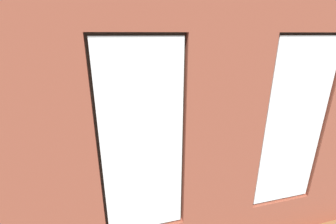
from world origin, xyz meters
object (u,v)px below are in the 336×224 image
Objects in this scene: potted_plant_between_couches at (270,165)px; couch_left at (255,124)px; cup_ceramic at (170,134)px; candle_jar at (157,132)px; coffee_table at (165,137)px; potted_plant_foreground_right at (61,108)px; couch_by_window at (199,194)px; potted_plant_corner_near_left at (224,95)px; remote_silver at (165,134)px; remote_black at (179,130)px; tv_flatscreen at (31,126)px; potted_plant_by_left_couch at (219,108)px; media_console at (36,147)px; remote_gray at (148,138)px; papasan_chair at (137,109)px.

couch_left is at bearing -120.00° from potted_plant_between_couches.
candle_jar reaches higher than cup_ceramic.
couch_left is 1.37× the size of coffee_table.
candle_jar reaches higher than coffee_table.
potted_plant_foreground_right is at bearing -114.86° from couch_left.
candle_jar is at bearing -90.33° from couch_left.
couch_by_window is 5.32m from potted_plant_corner_near_left.
candle_jar is 0.21m from remote_silver.
cup_ceramic is (-0.11, 0.11, 0.10)m from coffee_table.
remote_black is at bearing -140.64° from cup_ceramic.
tv_flatscreen reaches higher than potted_plant_by_left_couch.
potted_plant_corner_near_left is at bearing -162.25° from media_console.
couch_left is 11.78× the size of remote_silver.
potted_plant_foreground_right is at bearing 14.05° from remote_gray.
candle_jar is 0.33m from remote_gray.
couch_left reaches higher than papasan_chair.
remote_silver is at bearing -88.17° from couch_left.
couch_by_window reaches higher than papasan_chair.
tv_flatscreen reaches higher than remote_gray.
remote_black is at bearing 144.38° from potted_plant_foreground_right.
papasan_chair is at bearing -79.44° from coffee_table.
remote_silver is at bearing -88.45° from couch_by_window.
media_console is (3.03, -0.53, -0.23)m from remote_silver.
potted_plant_foreground_right is 0.96× the size of potted_plant_corner_near_left.
couch_left is 2.69m from potted_plant_between_couches.
potted_plant_by_left_couch is at bearing -120.76° from couch_by_window.
tv_flatscreen is at bearing 17.72° from potted_plant_corner_near_left.
couch_by_window is 2.11m from remote_silver.
tv_flatscreen is 3.10m from papasan_chair.
remote_silver is 0.42m from remote_black.
remote_silver is 3.74m from potted_plant_corner_near_left.
potted_plant_corner_near_left is (-3.29, -2.52, 0.18)m from remote_gray.
potted_plant_between_couches is 3.86m from potted_plant_by_left_couch.
potted_plant_between_couches reaches higher than remote_silver.
potted_plant_between_couches is 4.70m from potted_plant_corner_near_left.
couch_left is at bearing -174.51° from coffee_table.
candle_jar is 2.96m from potted_plant_by_left_couch.
potted_plant_between_couches reaches higher than remote_gray.
tv_flatscreen is at bearing -90.00° from media_console.
remote_black is at bearing -65.95° from potted_plant_between_couches.
candle_jar is 0.59m from remote_black.
potted_plant_corner_near_left is (-1.48, -4.46, -0.00)m from potted_plant_between_couches.
potted_plant_corner_near_left is at bearing -126.84° from potted_plant_by_left_couch.
remote_silver is at bearing -56.20° from potted_plant_between_couches.
remote_silver is at bearing 124.51° from coffee_table.
couch_left reaches higher than remote_black.
tv_flatscreen reaches higher than couch_left.
tv_flatscreen is 1.87m from potted_plant_foreground_right.
couch_by_window reaches higher than candle_jar.
cup_ceramic is at bearing -118.67° from remote_gray.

